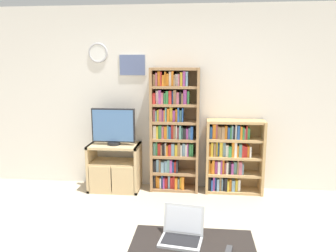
% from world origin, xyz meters
% --- Properties ---
extents(wall_back, '(6.33, 0.09, 2.60)m').
position_xyz_m(wall_back, '(-0.01, 2.34, 1.30)').
color(wall_back, silver).
rests_on(wall_back, ground_plane).
extents(tv_stand, '(0.72, 0.43, 0.67)m').
position_xyz_m(tv_stand, '(-0.74, 2.05, 0.34)').
color(tv_stand, tan).
rests_on(tv_stand, ground_plane).
extents(television, '(0.61, 0.18, 0.52)m').
position_xyz_m(television, '(-0.74, 2.04, 0.93)').
color(television, black).
rests_on(television, tv_stand).
extents(bookshelf_tall, '(0.68, 0.29, 1.75)m').
position_xyz_m(bookshelf_tall, '(0.09, 2.16, 0.88)').
color(bookshelf_tall, '#9E754C').
rests_on(bookshelf_tall, ground_plane).
extents(bookshelf_short, '(0.79, 0.30, 1.03)m').
position_xyz_m(bookshelf_short, '(0.91, 2.16, 0.52)').
color(bookshelf_short, tan).
rests_on(bookshelf_short, ground_plane).
extents(coffee_table, '(0.96, 0.52, 0.42)m').
position_xyz_m(coffee_table, '(0.43, -0.01, 0.37)').
color(coffee_table, black).
rests_on(coffee_table, ground_plane).
extents(laptop, '(0.36, 0.32, 0.26)m').
position_xyz_m(laptop, '(0.34, 0.05, 0.49)').
color(laptop, '#B7BABC').
rests_on(laptop, coffee_table).
extents(remote_near_laptop, '(0.08, 0.17, 0.02)m').
position_xyz_m(remote_near_laptop, '(0.70, -0.11, 0.43)').
color(remote_near_laptop, '#38383A').
rests_on(remote_near_laptop, coffee_table).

